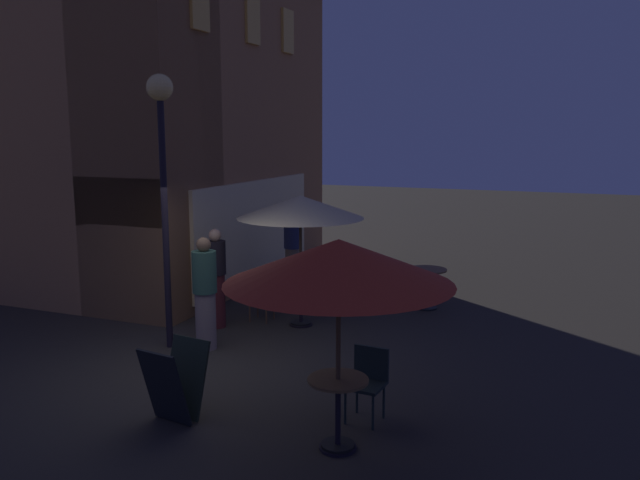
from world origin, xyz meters
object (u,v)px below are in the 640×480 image
Objects in this scene: cafe_table_1 at (338,401)px; cafe_chair_1 at (368,377)px; cafe_table_0 at (301,295)px; cafe_table_2 at (427,280)px; patron_standing_0 at (216,278)px; patron_standing_2 at (205,294)px; patron_standing_1 at (292,251)px; menu_sandwich_board at (175,382)px; street_lamp_near_corner at (162,142)px; patio_umbrella_0 at (300,207)px; patio_umbrella_1 at (339,262)px; cafe_chair_0 at (257,291)px.

cafe_chair_1 reaches higher than cafe_table_1.
cafe_table_2 reaches higher than cafe_table_0.
patron_standing_0 reaches higher than cafe_chair_1.
patron_standing_0 is at bearing 134.33° from patron_standing_2.
cafe_table_1 is 6.61m from patron_standing_1.
cafe_table_0 is (3.98, 0.17, 0.06)m from menu_sandwich_board.
patron_standing_0 is at bearing 31.77° from menu_sandwich_board.
street_lamp_near_corner reaches higher than patio_umbrella_0.
patron_standing_1 is 1.02× the size of patron_standing_2.
cafe_table_2 is (5.85, -1.61, 0.09)m from menu_sandwich_board.
cafe_table_2 is (3.69, -3.22, -2.61)m from street_lamp_near_corner.
patio_umbrella_1 is 2.72× the size of cafe_chair_0.
cafe_chair_0 reaches higher than cafe_table_2.
menu_sandwich_board is at bearing 92.06° from cafe_table_1.
menu_sandwich_board is 3.98m from cafe_table_0.
cafe_table_1 is at bearing -90.00° from patio_umbrella_1.
patron_standing_1 is 3.56m from patron_standing_2.
street_lamp_near_corner is at bearing 59.75° from cafe_table_1.
street_lamp_near_corner is at bearing -6.86° from patron_standing_1.
cafe_table_0 is 2.58m from cafe_table_2.
menu_sandwich_board is 1.04× the size of cafe_chair_0.
cafe_table_0 is 4.46m from cafe_table_1.
cafe_table_0 is at bearing 28.82° from cafe_table_1.
patron_standing_1 is at bearing 139.69° from patron_standing_0.
street_lamp_near_corner is 2.37m from patron_standing_2.
patron_standing_0 is (-0.62, 0.46, 0.33)m from cafe_chair_0.
street_lamp_near_corner is at bearing -41.37° from patron_standing_0.
patio_umbrella_0 is 1.87m from patron_standing_0.
cafe_chair_1 is at bearing -4.30° from cafe_table_1.
patio_umbrella_0 is 4.46m from patio_umbrella_1.
street_lamp_near_corner is 2.60m from patron_standing_0.
patron_standing_0 reaches higher than cafe_chair_0.
street_lamp_near_corner reaches higher than cafe_table_1.
street_lamp_near_corner is 5.55m from cafe_table_2.
cafe_chair_0 is (-1.90, 2.61, -0.03)m from cafe_table_2.
street_lamp_near_corner reaches higher than cafe_chair_1.
patron_standing_2 is (-1.68, 0.86, -1.18)m from patio_umbrella_0.
patron_standing_1 is at bearing 114.37° from patron_standing_2.
patio_umbrella_0 reaches higher than patron_standing_1.
cafe_table_0 is 0.84× the size of cafe_chair_0.
menu_sandwich_board is at bearing -177.56° from patio_umbrella_0.
patron_standing_1 is (5.79, 3.17, 0.37)m from cafe_table_1.
cafe_chair_1 is at bearing -58.14° from menu_sandwich_board.
cafe_table_1 is 4.90m from cafe_chair_0.
cafe_chair_0 is 0.51× the size of patron_standing_0.
cafe_chair_0 reaches higher than cafe_chair_1.
patron_standing_1 reaches higher than menu_sandwich_board.
street_lamp_near_corner reaches higher than cafe_table_0.
patio_umbrella_1 is (-3.91, -2.15, -0.03)m from patio_umbrella_0.
patron_standing_2 is at bearing -76.62° from street_lamp_near_corner.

